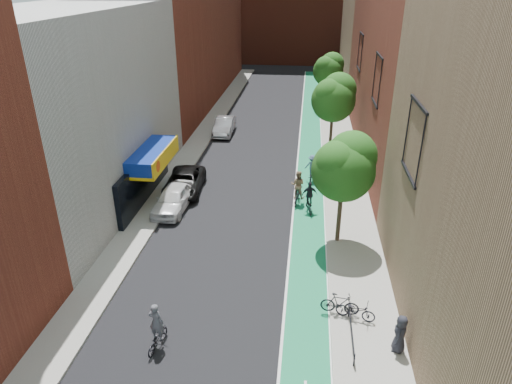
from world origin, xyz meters
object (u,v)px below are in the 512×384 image
(cyclist_lane_mid, at_px, (309,201))
(pedestrian, at_px, (400,334))
(parked_car_black, at_px, (184,182))
(cyclist_lead, at_px, (157,332))
(parked_car_silver, at_px, (224,126))
(cyclist_lane_far, at_px, (312,170))
(cyclist_lane_near, at_px, (298,190))
(parked_car_white, at_px, (173,198))

(cyclist_lane_mid, bearing_deg, pedestrian, 96.87)
(parked_car_black, distance_m, cyclist_lead, 14.65)
(cyclist_lead, distance_m, cyclist_lane_mid, 13.77)
(parked_car_silver, xyz_separation_m, cyclist_lead, (2.14, -27.25, -0.04))
(pedestrian, bearing_deg, cyclist_lane_far, -151.41)
(parked_car_black, distance_m, cyclist_lane_far, 9.18)
(parked_car_black, relative_size, cyclist_lane_far, 2.61)
(cyclist_lead, xyz_separation_m, cyclist_lane_near, (5.16, 13.56, 0.23))
(parked_car_white, relative_size, cyclist_lane_mid, 2.27)
(parked_car_silver, height_order, cyclist_lead, cyclist_lead)
(parked_car_black, relative_size, pedestrian, 3.11)
(cyclist_lead, bearing_deg, parked_car_white, -66.59)
(parked_car_black, height_order, cyclist_lead, cyclist_lead)
(parked_car_white, bearing_deg, cyclist_lane_far, 35.90)
(parked_car_silver, bearing_deg, cyclist_lane_mid, -62.18)
(parked_car_white, bearing_deg, cyclist_lead, -73.79)
(parked_car_black, relative_size, parked_car_silver, 1.10)
(parked_car_white, xyz_separation_m, cyclist_lane_mid, (8.58, 0.69, -0.02))
(cyclist_lane_near, bearing_deg, cyclist_lead, 77.04)
(parked_car_silver, distance_m, pedestrian, 28.96)
(cyclist_lane_far, bearing_deg, parked_car_silver, -41.52)
(cyclist_lead, xyz_separation_m, pedestrian, (9.56, 0.75, 0.25))
(cyclist_lane_near, bearing_deg, cyclist_lane_far, -96.12)
(parked_car_silver, height_order, cyclist_lane_near, cyclist_lane_near)
(parked_car_silver, xyz_separation_m, cyclist_lane_near, (7.30, -13.69, 0.19))
(parked_car_white, relative_size, cyclist_lane_far, 2.31)
(parked_car_silver, bearing_deg, pedestrian, -66.95)
(parked_car_silver, xyz_separation_m, cyclist_lane_far, (8.22, -9.98, 0.10))
(parked_car_silver, relative_size, pedestrian, 2.82)
(parked_car_black, height_order, cyclist_lane_mid, cyclist_lane_mid)
(cyclist_lead, relative_size, cyclist_lane_near, 0.93)
(parked_car_white, xyz_separation_m, parked_car_silver, (0.50, 15.52, -0.01))
(pedestrian, bearing_deg, parked_car_black, -121.53)
(parked_car_black, bearing_deg, cyclist_lane_near, -9.71)
(cyclist_lead, height_order, cyclist_lane_mid, cyclist_lead)
(parked_car_black, distance_m, cyclist_lane_near, 7.85)
(parked_car_black, xyz_separation_m, cyclist_lane_far, (8.72, 2.85, 0.16))
(cyclist_lane_near, height_order, cyclist_lane_far, cyclist_lane_near)
(parked_car_black, distance_m, pedestrian, 18.32)
(parked_car_black, distance_m, cyclist_lane_mid, 8.81)
(cyclist_lane_mid, bearing_deg, parked_car_black, -23.44)
(parked_car_black, xyz_separation_m, cyclist_lane_near, (7.80, -0.86, 0.25))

